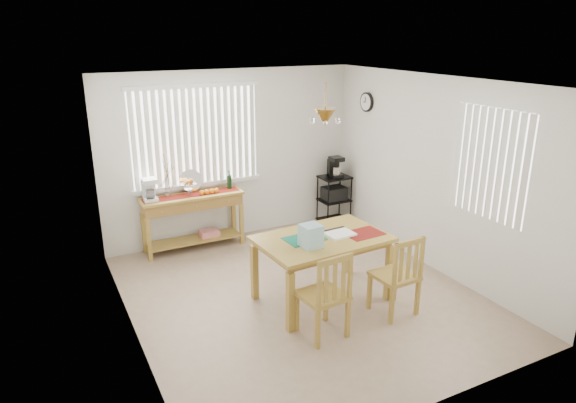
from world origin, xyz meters
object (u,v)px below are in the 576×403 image
cart_items (335,167)px  sideboard (193,208)px  wire_cart (334,195)px  dining_table (322,244)px  chair_right (397,276)px  chair_left (325,296)px

cart_items → sideboard: bearing=178.9°
wire_cart → cart_items: bearing=90.0°
dining_table → chair_right: (0.58, -0.69, -0.24)m
sideboard → chair_left: (0.51, -2.92, -0.15)m
sideboard → cart_items: size_ratio=4.41×
wire_cart → dining_table: size_ratio=0.53×
chair_right → wire_cart: bearing=71.8°
cart_items → chair_right: bearing=-108.2°
dining_table → chair_left: bearing=-118.4°
sideboard → cart_items: (2.42, -0.04, 0.35)m
wire_cart → chair_left: 3.44m
sideboard → chair_right: chair_right is taller
sideboard → wire_cart: bearing=-1.3°
sideboard → chair_right: 3.25m
wire_cart → chair_left: bearing=-123.7°
wire_cart → chair_right: (-0.93, -2.84, -0.02)m
dining_table → sideboard: bearing=112.3°
wire_cart → dining_table: wire_cart is taller
wire_cart → chair_left: size_ratio=0.84×
chair_left → dining_table: bearing=61.6°
sideboard → wire_cart: sideboard is taller
sideboard → cart_items: 2.45m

